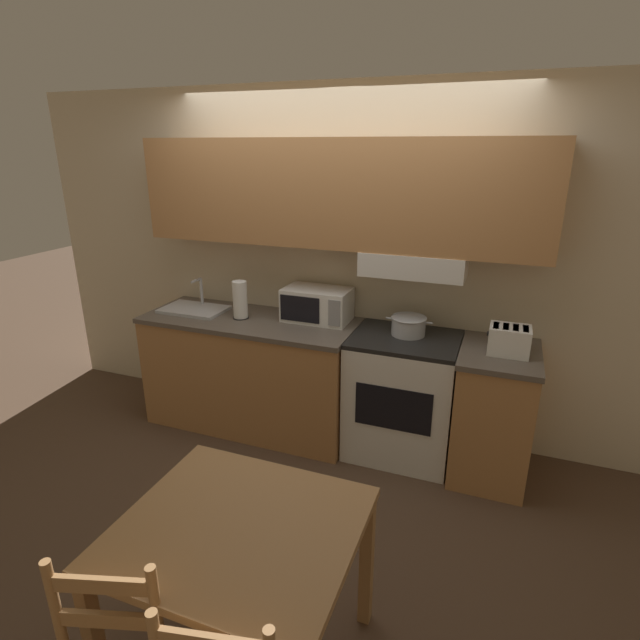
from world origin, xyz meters
TOP-DOWN VIEW (x-y plane):
  - ground_plane at (0.00, 0.00)m, footprint 16.00×16.00m
  - wall_back at (0.02, -0.07)m, footprint 5.25×0.38m
  - lower_counter_main at (-0.62, -0.32)m, footprint 1.64×0.66m
  - lower_counter_right_stub at (1.19, -0.32)m, footprint 0.50×0.66m
  - stove_range at (0.57, -0.30)m, footprint 0.73×0.60m
  - cooking_pot at (0.58, -0.24)m, footprint 0.32×0.24m
  - microwave at (-0.12, -0.18)m, footprint 0.49×0.30m
  - toaster at (1.23, -0.34)m, footprint 0.26×0.20m
  - sink_basin at (-1.11, -0.32)m, footprint 0.50×0.32m
  - paper_towel_roll at (-0.68, -0.34)m, footprint 0.12×0.12m
  - dining_table at (0.29, -2.11)m, footprint 0.92×0.83m

SIDE VIEW (x-z plane):
  - ground_plane at x=0.00m, z-range 0.00..0.00m
  - stove_range at x=0.57m, z-range 0.00..0.89m
  - lower_counter_main at x=-0.62m, z-range 0.00..0.89m
  - lower_counter_right_stub at x=1.19m, z-range 0.00..0.89m
  - dining_table at x=0.29m, z-range 0.26..0.99m
  - sink_basin at x=-1.11m, z-range 0.79..1.03m
  - cooking_pot at x=0.58m, z-range 0.90..1.03m
  - toaster at x=1.23m, z-range 0.89..1.07m
  - microwave at x=-0.12m, z-range 0.89..1.14m
  - paper_towel_roll at x=-0.68m, z-range 0.89..1.18m
  - wall_back at x=0.02m, z-range 0.27..2.82m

